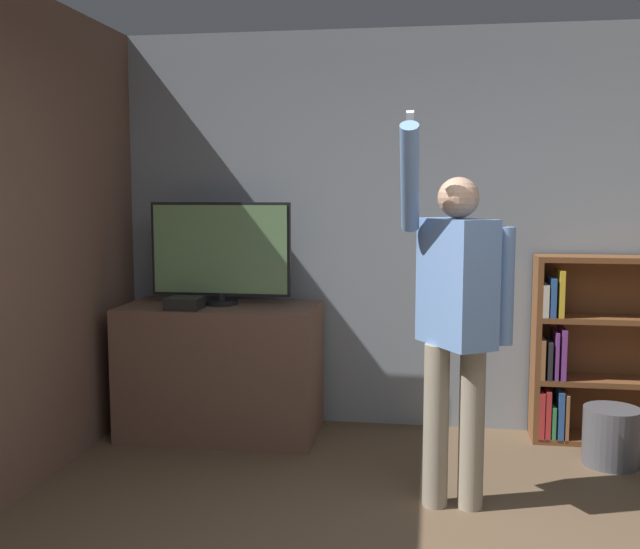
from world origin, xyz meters
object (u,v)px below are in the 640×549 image
at_px(television, 221,252).
at_px(person, 456,311).
at_px(game_console, 185,303).
at_px(bookshelf, 597,354).
at_px(waste_bin, 611,436).

height_order(television, person, person).
bearing_deg(television, game_console, -129.05).
height_order(game_console, bookshelf, bookshelf).
bearing_deg(person, waste_bin, 95.36).
xyz_separation_m(game_console, person, (1.68, -0.76, 0.12)).
bearing_deg(waste_bin, game_console, 179.76).
bearing_deg(bookshelf, game_console, -170.80).
bearing_deg(person, game_console, -147.37).
bearing_deg(bookshelf, television, -175.20).
bearing_deg(game_console, television, 50.95).
height_order(television, bookshelf, television).
distance_m(television, bookshelf, 2.54).
distance_m(television, game_console, 0.42).
height_order(person, waste_bin, person).
relative_size(bookshelf, person, 0.61).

